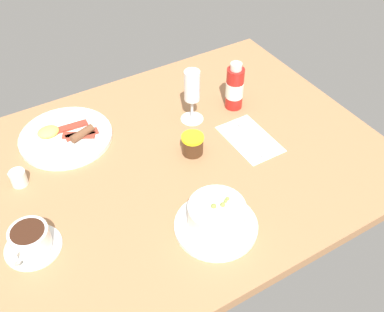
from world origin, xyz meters
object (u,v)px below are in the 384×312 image
object	(u,v)px
cutlery_setting	(249,137)
creamer_jug	(18,178)
wine_glass	(192,89)
sauce_bottle_red	(235,88)
breakfast_plate	(66,136)
coffee_cup	(30,240)
porridge_bowl	(216,217)
jam_jar	(193,145)

from	to	relation	value
cutlery_setting	creamer_jug	xyz separation A→B (cm)	(-60.05, 15.46, 1.88)
wine_glass	sauce_bottle_red	distance (cm)	14.48
breakfast_plate	wine_glass	bearing A→B (deg)	-16.84
sauce_bottle_red	coffee_cup	bearing A→B (deg)	-163.54
creamer_jug	breakfast_plate	xyz separation A→B (cm)	(15.93, 10.59, -1.24)
coffee_cup	wine_glass	distance (cm)	58.09
porridge_bowl	jam_jar	world-z (taller)	porridge_bowl
cutlery_setting	coffee_cup	distance (cm)	63.26
cutlery_setting	jam_jar	distance (cm)	17.00
creamer_jug	wine_glass	size ratio (longest dim) A/B	0.30
creamer_jug	sauce_bottle_red	xyz separation A→B (cm)	(64.62, -1.01, 4.63)
sauce_bottle_red	creamer_jug	bearing A→B (deg)	179.10
coffee_cup	breakfast_plate	distance (cm)	36.80
porridge_bowl	wine_glass	xyz separation A→B (cm)	(15.72, 37.08, 6.88)
sauce_bottle_red	breakfast_plate	world-z (taller)	sauce_bottle_red
wine_glass	sauce_bottle_red	bearing A→B (deg)	-4.43
jam_jar	breakfast_plate	world-z (taller)	jam_jar
coffee_cup	sauce_bottle_red	distance (cm)	70.53
porridge_bowl	breakfast_plate	xyz separation A→B (cm)	(-19.04, 47.60, -2.78)
porridge_bowl	coffee_cup	xyz separation A→B (cm)	(-37.89, 16.04, -0.82)
cutlery_setting	wine_glass	distance (cm)	20.86
creamer_jug	breakfast_plate	size ratio (longest dim) A/B	0.19
coffee_cup	wine_glass	bearing A→B (deg)	21.42
porridge_bowl	coffee_cup	distance (cm)	41.15
sauce_bottle_red	jam_jar	bearing A→B (deg)	-150.92
creamer_jug	jam_jar	distance (cm)	45.31
cutlery_setting	breakfast_plate	size ratio (longest dim) A/B	0.72
porridge_bowl	breakfast_plate	world-z (taller)	porridge_bowl
cutlery_setting	jam_jar	xyz separation A→B (cm)	(-16.59, 2.69, 2.58)
porridge_bowl	coffee_cup	bearing A→B (deg)	157.05
coffee_cup	creamer_jug	world-z (taller)	coffee_cup
wine_glass	sauce_bottle_red	size ratio (longest dim) A/B	1.09
creamer_jug	porridge_bowl	bearing A→B (deg)	-46.62
cutlery_setting	sauce_bottle_red	size ratio (longest dim) A/B	1.23
porridge_bowl	sauce_bottle_red	distance (cm)	46.74
jam_jar	wine_glass	bearing A→B (deg)	60.65
porridge_bowl	sauce_bottle_red	bearing A→B (deg)	50.52
porridge_bowl	sauce_bottle_red	xyz separation A→B (cm)	(29.65, 36.00, 3.09)
breakfast_plate	cutlery_setting	bearing A→B (deg)	-30.56
jam_jar	coffee_cup	bearing A→B (deg)	-169.99
jam_jar	sauce_bottle_red	bearing A→B (deg)	29.08
coffee_cup	wine_glass	xyz separation A→B (cm)	(53.60, 21.03, 7.69)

